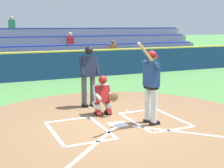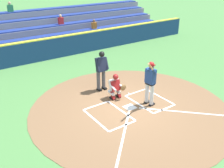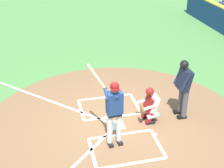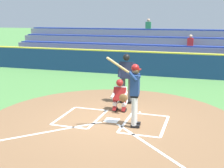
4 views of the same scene
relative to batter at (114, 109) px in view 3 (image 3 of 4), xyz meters
The scene contains 7 objects.
ground_plane 1.37m from the batter, 18.82° to the right, with size 120.00×120.00×0.00m, color #4C8442.
dirt_circle 1.37m from the batter, 18.82° to the right, with size 8.00×8.00×0.01m, color brown.
home_plate_and_chalk 1.47m from the batter, 38.43° to the left, with size 7.93×4.91×0.01m.
batter is the anchor object (origin of this frame).
catcher 1.57m from the batter, 58.00° to the right, with size 0.59×0.60×1.13m.
plate_umpire 2.43m from the batter, 69.99° to the right, with size 0.58×0.41×1.86m.
baseball 1.62m from the batter, 86.01° to the right, with size 0.07×0.07×0.07m, color white.
Camera 3 is at (-7.20, 1.80, 5.36)m, focal length 49.64 mm.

